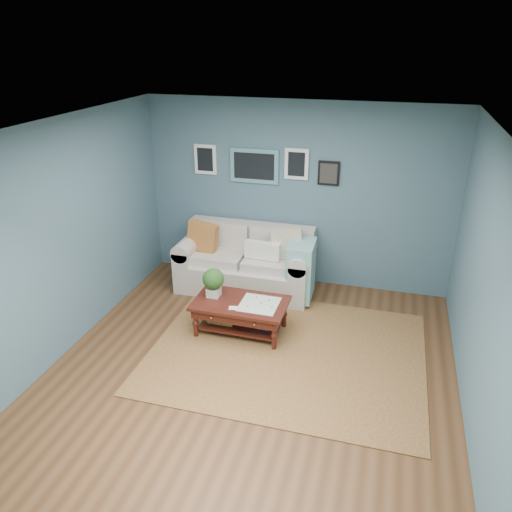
% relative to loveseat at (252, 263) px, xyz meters
% --- Properties ---
extents(room_shell, '(5.00, 5.02, 2.70)m').
position_rel_loveseat_xyz_m(room_shell, '(0.53, -1.97, 0.94)').
color(room_shell, brown).
rests_on(room_shell, ground).
extents(area_rug, '(3.20, 2.56, 0.01)m').
position_rel_loveseat_xyz_m(area_rug, '(0.86, -1.47, -0.41)').
color(area_rug, brown).
rests_on(area_rug, ground).
extents(loveseat, '(2.01, 0.91, 1.03)m').
position_rel_loveseat_xyz_m(loveseat, '(0.00, 0.00, 0.00)').
color(loveseat, beige).
rests_on(loveseat, ground).
extents(coffee_table, '(1.18, 0.69, 0.82)m').
position_rel_loveseat_xyz_m(coffee_table, '(0.13, -1.18, -0.06)').
color(coffee_table, '#330E0B').
rests_on(coffee_table, ground).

